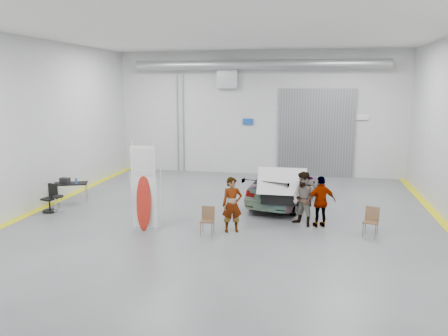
% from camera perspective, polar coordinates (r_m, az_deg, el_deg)
% --- Properties ---
extents(ground, '(16.00, 16.00, 0.00)m').
position_cam_1_polar(ground, '(14.23, 0.40, -7.09)').
color(ground, '#595C60').
rests_on(ground, ground).
extents(room_shell, '(14.02, 16.18, 6.01)m').
position_cam_1_polar(room_shell, '(15.69, 2.85, 9.72)').
color(room_shell, '#BABBBE').
rests_on(room_shell, ground).
extents(sedan_car, '(2.97, 4.99, 1.35)m').
position_cam_1_polar(sedan_car, '(16.51, 8.00, -2.23)').
color(sedan_car, silver).
rests_on(sedan_car, ground).
extents(person_a, '(0.71, 0.58, 1.68)m').
position_cam_1_polar(person_a, '(13.11, 1.07, -4.82)').
color(person_a, '#836147').
rests_on(person_a, ground).
extents(person_b, '(1.06, 1.02, 1.73)m').
position_cam_1_polar(person_b, '(13.89, 10.41, -4.02)').
color(person_b, '#466181').
rests_on(person_b, ground).
extents(person_c, '(1.01, 0.69, 1.62)m').
position_cam_1_polar(person_c, '(13.91, 12.56, -4.31)').
color(person_c, '#A77437').
rests_on(person_c, ground).
extents(surfboard_display, '(0.78, 0.22, 2.76)m').
position_cam_1_polar(surfboard_display, '(13.40, -10.46, -3.44)').
color(surfboard_display, white).
rests_on(surfboard_display, ground).
extents(folding_chair_near, '(0.41, 0.42, 0.82)m').
position_cam_1_polar(folding_chair_near, '(13.07, -2.19, -7.57)').
color(folding_chair_near, brown).
rests_on(folding_chair_near, ground).
extents(folding_chair_far, '(0.50, 0.53, 0.85)m').
position_cam_1_polar(folding_chair_far, '(13.60, 18.57, -7.36)').
color(folding_chair_far, brown).
rests_on(folding_chair_far, ground).
extents(shop_stool, '(0.36, 0.36, 0.71)m').
position_cam_1_polar(shop_stool, '(15.81, -20.75, -4.65)').
color(shop_stool, black).
rests_on(shop_stool, ground).
extents(work_table, '(1.34, 1.02, 0.98)m').
position_cam_1_polar(work_table, '(17.34, -19.59, -1.86)').
color(work_table, gray).
rests_on(work_table, ground).
extents(office_chair, '(0.51, 0.53, 0.96)m').
position_cam_1_polar(office_chair, '(16.45, -21.74, -3.88)').
color(office_chair, black).
rests_on(office_chair, ground).
extents(trunk_lid, '(1.58, 0.96, 0.04)m').
position_cam_1_polar(trunk_lid, '(14.33, 7.56, -1.37)').
color(trunk_lid, silver).
rests_on(trunk_lid, sedan_car).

